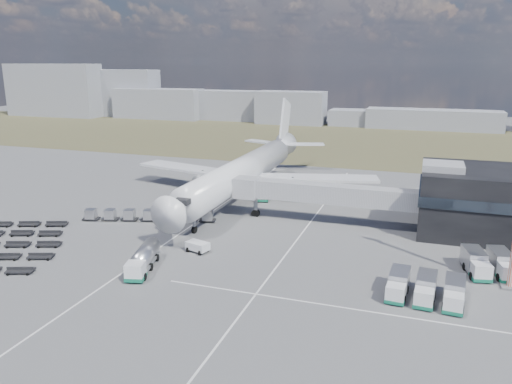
% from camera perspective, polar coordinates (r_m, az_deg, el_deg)
% --- Properties ---
extents(ground, '(420.00, 420.00, 0.00)m').
position_cam_1_polar(ground, '(71.51, -10.19, -6.89)').
color(ground, '#565659').
rests_on(ground, ground).
extents(grass_strip, '(420.00, 90.00, 0.01)m').
position_cam_1_polar(grass_strip, '(173.03, 7.68, 5.92)').
color(grass_strip, brown).
rests_on(grass_strip, ground).
extents(lane_markings, '(47.12, 110.00, 0.01)m').
position_cam_1_polar(lane_markings, '(70.14, -1.93, -7.08)').
color(lane_markings, silver).
rests_on(lane_markings, ground).
extents(jet_bridge, '(30.30, 3.80, 7.05)m').
position_cam_1_polar(jet_bridge, '(82.81, 6.30, -0.06)').
color(jet_bridge, '#939399').
rests_on(jet_bridge, ground).
extents(airliner, '(51.59, 64.53, 17.62)m').
position_cam_1_polar(airliner, '(98.28, -1.22, 2.52)').
color(airliner, silver).
rests_on(airliner, ground).
extents(skyline, '(300.76, 25.59, 24.97)m').
position_cam_1_polar(skyline, '(218.69, 2.14, 10.41)').
color(skyline, gray).
rests_on(skyline, ground).
extents(fuel_tanker, '(4.61, 9.31, 2.92)m').
position_cam_1_polar(fuel_tanker, '(66.14, -12.79, -7.49)').
color(fuel_tanker, silver).
rests_on(fuel_tanker, ground).
extents(pushback_tug, '(3.57, 2.62, 1.45)m').
position_cam_1_polar(pushback_tug, '(71.08, -6.69, -6.26)').
color(pushback_tug, silver).
rests_on(pushback_tug, ground).
extents(catering_truck, '(3.60, 6.22, 2.68)m').
position_cam_1_polar(catering_truck, '(97.08, 0.81, -0.01)').
color(catering_truck, silver).
rests_on(catering_truck, ground).
extents(service_trucks_near, '(8.51, 6.68, 2.47)m').
position_cam_1_polar(service_trucks_near, '(60.04, 18.81, -10.42)').
color(service_trucks_near, silver).
rests_on(service_trucks_near, ground).
extents(uld_row, '(22.02, 7.89, 1.74)m').
position_cam_1_polar(uld_row, '(85.62, -12.14, -2.60)').
color(uld_row, black).
rests_on(uld_row, ground).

